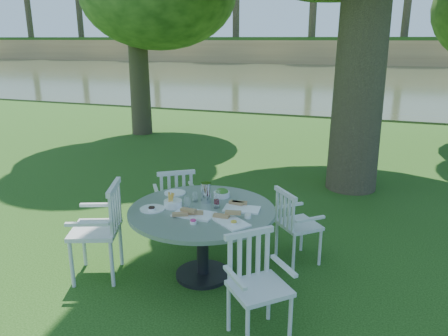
{
  "coord_description": "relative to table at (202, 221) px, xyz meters",
  "views": [
    {
      "loc": [
        1.68,
        -4.62,
        2.37
      ],
      "look_at": [
        0.0,
        0.2,
        0.85
      ],
      "focal_mm": 35.0,
      "sensor_mm": 36.0,
      "label": 1
    }
  ],
  "objects": [
    {
      "name": "river",
      "position": [
        -0.15,
        23.89,
        -0.61
      ],
      "size": [
        100.0,
        28.0,
        0.12
      ],
      "primitive_type": "cube",
      "color": "#333C23",
      "rests_on": "ground"
    },
    {
      "name": "table",
      "position": [
        0.0,
        0.0,
        0.0
      ],
      "size": [
        1.46,
        1.46,
        0.75
      ],
      "color": "black",
      "rests_on": "ground"
    },
    {
      "name": "chair_ne",
      "position": [
        0.8,
        0.6,
        -0.12
      ],
      "size": [
        0.57,
        0.57,
        0.83
      ],
      "rotation": [
        0.0,
        0.0,
        -3.98
      ],
      "color": "silver",
      "rests_on": "ground"
    },
    {
      "name": "chair_nw",
      "position": [
        -0.65,
        0.76,
        -0.09
      ],
      "size": [
        0.6,
        0.6,
        0.88
      ],
      "rotation": [
        0.0,
        0.0,
        -2.55
      ],
      "color": "silver",
      "rests_on": "ground"
    },
    {
      "name": "chair_se",
      "position": [
        0.73,
        -0.68,
        -0.1
      ],
      "size": [
        0.6,
        0.6,
        0.87
      ],
      "rotation": [
        0.0,
        0.0,
        0.76
      ],
      "color": "silver",
      "rests_on": "ground"
    },
    {
      "name": "chair_sw",
      "position": [
        -0.94,
        -0.31,
        -0.03
      ],
      "size": [
        0.62,
        0.63,
        0.99
      ],
      "rotation": [
        0.0,
        0.0,
        -1.21
      ],
      "color": "silver",
      "rests_on": "ground"
    },
    {
      "name": "tableware",
      "position": [
        -0.03,
        0.05,
        0.17
      ],
      "size": [
        1.17,
        0.89,
        0.21
      ],
      "color": "white",
      "rests_on": "table"
    },
    {
      "name": "ground",
      "position": [
        -0.15,
        0.89,
        -0.61
      ],
      "size": [
        140.0,
        140.0,
        0.0
      ],
      "primitive_type": "plane",
      "color": "#12360B",
      "rests_on": "ground"
    }
  ]
}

